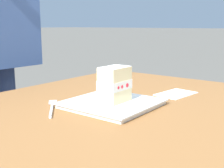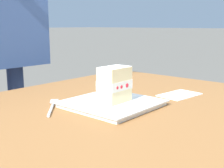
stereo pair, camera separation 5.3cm
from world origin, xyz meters
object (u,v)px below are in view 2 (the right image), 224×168
(cake_slice, at_px, (115,84))
(paper_napkin, at_px, (179,95))
(patio_table, at_px, (78,159))
(dessert_plate, at_px, (112,104))
(dessert_fork, at_px, (52,106))

(cake_slice, distance_m, paper_napkin, 0.28)
(patio_table, bearing_deg, dessert_plate, -168.07)
(paper_napkin, bearing_deg, patio_table, -6.42)
(paper_napkin, bearing_deg, dessert_fork, -28.57)
(dessert_plate, xyz_separation_m, paper_napkin, (-0.26, 0.09, -0.01))
(patio_table, height_order, paper_napkin, paper_napkin)
(dessert_fork, height_order, paper_napkin, dessert_fork)
(dessert_fork, bearing_deg, patio_table, 73.62)
(cake_slice, xyz_separation_m, dessert_fork, (0.13, -0.14, -0.06))
(patio_table, distance_m, cake_slice, 0.24)
(dessert_fork, bearing_deg, dessert_plate, 135.35)
(dessert_plate, bearing_deg, dessert_fork, -44.65)
(dessert_plate, bearing_deg, cake_slice, 92.31)
(patio_table, xyz_separation_m, cake_slice, (-0.18, -0.03, 0.17))
(patio_table, relative_size, dessert_fork, 11.38)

